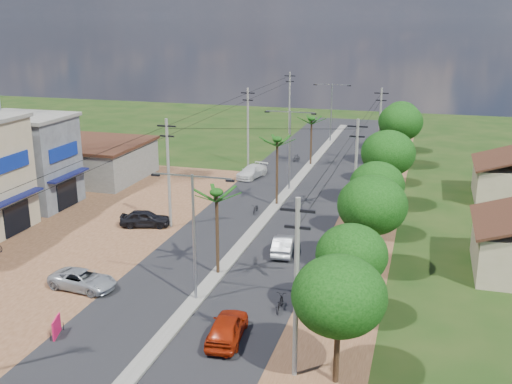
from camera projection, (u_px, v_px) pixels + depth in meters
The scene contains 36 objects.
ground at pixel (196, 301), 36.53m from camera, with size 160.00×160.00×0.00m, color black.
road at pixel (262, 223), 50.34m from camera, with size 12.00×110.00×0.04m, color black.
median at pixel (271, 211), 53.09m from camera, with size 1.00×90.00×0.18m, color #605E56.
dirt_lot_west at pixel (58, 233), 47.90m from camera, with size 18.00×46.00×0.04m, color #50311B.
dirt_shoulder_east at pixel (364, 232), 48.08m from camera, with size 5.00×90.00×0.03m, color #50311B.
shophouse_grey at pixel (26, 161), 54.12m from camera, with size 9.00×6.40×8.30m.
low_shed at pixel (95, 160), 63.70m from camera, with size 10.40×10.40×3.95m.
tree_east_a at pixel (339, 296), 27.20m from camera, with size 4.40×4.40×6.37m.
tree_east_b at pixel (352, 255), 32.88m from camera, with size 4.00×4.00×5.83m.
tree_east_c at pixel (372, 205), 39.01m from camera, with size 4.60×4.60×6.83m.
tree_east_d at pixel (377, 185), 45.69m from camera, with size 4.20×4.20×6.13m.
tree_east_e at pixel (388, 153), 52.80m from camera, with size 4.80×4.80×7.14m.
tree_east_f at pixel (389, 148), 60.62m from camera, with size 3.80×3.80×5.52m.
tree_east_g at pixel (401, 122), 67.44m from camera, with size 5.00×5.00×7.38m.
tree_east_h at pixel (401, 116), 75.06m from camera, with size 4.40×4.40×6.52m.
palm_median_near at pixel (217, 196), 38.65m from camera, with size 2.00×2.00×6.15m.
palm_median_mid at pixel (277, 142), 53.29m from camera, with size 2.00×2.00×6.55m.
palm_median_far at pixel (312, 121), 68.21m from camera, with size 2.00×2.00×5.85m.
streetlight_near at pixel (194, 227), 35.18m from camera, with size 5.10×0.18×8.00m.
streetlight_mid at pixel (290, 144), 58.21m from camera, with size 5.10×0.18×8.00m.
streetlight_far at pixel (331, 108), 81.25m from camera, with size 5.10×0.18×8.00m.
utility_pole_w_b at pixel (168, 171), 48.11m from camera, with size 1.60×0.24×9.00m.
utility_pole_w_c at pixel (248, 125), 68.38m from camera, with size 1.60×0.24×9.00m.
utility_pole_w_d at pixel (290, 101), 87.73m from camera, with size 1.60×0.24×9.00m.
utility_pole_e_a at pixel (296, 285), 27.65m from camera, with size 1.60×0.24×9.00m.
utility_pole_e_b at pixel (356, 171), 47.92m from camera, with size 1.60×0.24×9.00m.
utility_pole_e_c at pixel (380, 125), 68.19m from camera, with size 1.60×0.24×9.00m.
car_red_near at pixel (227, 328), 31.90m from camera, with size 1.72×4.28×1.46m, color maroon.
car_silver_mid at pixel (284, 245), 43.68m from camera, with size 1.39×3.99×1.31m, color #979B9F.
car_white_far at pixel (252, 172), 64.23m from camera, with size 1.83×4.50×1.30m, color beige.
car_parked_silver at pixel (83, 280), 37.95m from camera, with size 2.03×4.39×1.22m, color #979B9F.
car_parked_dark at pixel (145, 219), 49.21m from camera, with size 1.64×4.08×1.39m, color black.
moto_rider_east at pixel (280, 304), 35.21m from camera, with size 0.61×1.75×0.92m, color black.
moto_rider_west_a at pixel (256, 209), 52.62m from camera, with size 0.56×1.60×0.84m, color black.
moto_rider_west_b at pixel (296, 158), 71.26m from camera, with size 0.41×1.47×0.88m, color black.
roadside_sign at pixel (57, 327), 32.37m from camera, with size 0.48×1.27×1.09m.
Camera 1 is at (12.76, -30.83, 16.71)m, focal length 42.00 mm.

